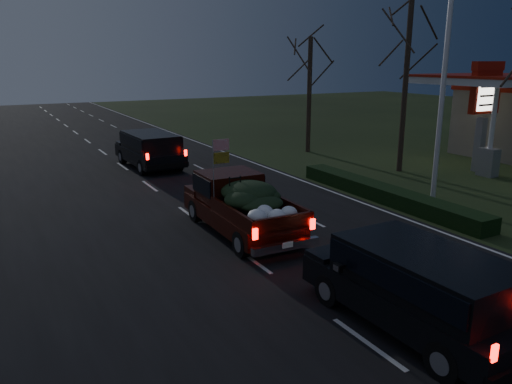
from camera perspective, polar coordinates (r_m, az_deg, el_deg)
name	(u,v)px	position (r m, az deg, el deg)	size (l,w,h in m)	color
ground	(252,261)	(14.59, -0.41, -7.85)	(120.00, 120.00, 0.00)	black
road_asphalt	(252,260)	(14.59, -0.41, -7.82)	(14.00, 120.00, 0.02)	black
hedge_row	(385,194)	(21.21, 14.49, -0.19)	(1.00, 10.00, 0.60)	black
light_pole	(445,64)	(21.06, 20.81, 13.51)	(0.50, 0.90, 9.16)	silver
gas_price_pylon	(485,98)	(28.06, 24.68, 9.72)	(2.00, 0.41, 5.57)	gray
gas_canopy	(495,85)	(30.23, 25.60, 11.01)	(7.10, 6.10, 4.88)	silver
bare_tree_mid	(408,45)	(26.68, 17.02, 15.77)	(3.60, 3.60, 8.50)	black
bare_tree_far	(310,67)	(31.43, 6.19, 14.03)	(3.60, 3.60, 7.00)	black
pickup_truck	(241,202)	(16.57, -1.75, -1.12)	(2.21, 5.51, 2.87)	black
lead_suv	(150,147)	(27.35, -12.04, 5.11)	(2.43, 5.40, 1.53)	black
rear_suv	(420,282)	(11.20, 18.27, -9.70)	(2.47, 5.21, 1.48)	black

